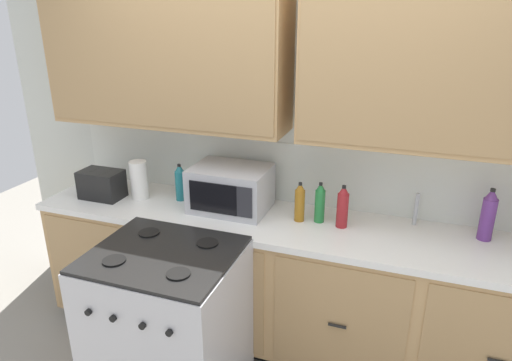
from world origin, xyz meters
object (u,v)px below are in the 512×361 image
Objects in this scene: bottle_red at (343,207)px; bottle_teal at (180,183)px; stove_range at (169,327)px; toaster at (102,184)px; bottle_violet at (488,215)px; paper_towel_roll at (139,180)px; bottle_amber at (300,202)px; microwave at (231,188)px; bottle_green at (320,203)px.

bottle_red is 1.09m from bottle_teal.
toaster is (-0.80, 0.57, 0.54)m from stove_range.
stove_range is 1.86m from bottle_violet.
paper_towel_roll reaches higher than stove_range.
bottle_amber is (0.83, -0.04, -0.00)m from bottle_teal.
bottle_violet is 1.20× the size of bottle_teal.
microwave is 0.90m from toaster.
paper_towel_roll is (0.25, 0.08, 0.03)m from toaster.
bottle_red is at bearing -9.76° from bottle_green.
bottle_green is 0.92m from bottle_violet.
toaster is 0.93× the size of bottle_violet.
microwave is 0.57m from bottle_green.
bottle_green reaches higher than toaster.
bottle_amber is at bearing -2.76° from microwave.
toaster is 0.54m from bottle_teal.
microwave is 1.59× the size of bottle_violet.
paper_towel_roll reaches higher than bottle_green.
bottle_violet reaches higher than stove_range.
paper_towel_roll is at bearing -176.41° from bottle_violet.
bottle_teal is (-0.95, 0.02, 0.00)m from bottle_green.
bottle_violet is at bearing 5.47° from bottle_green.
stove_range is 3.87× the size of bottle_amber.
bottle_red is (1.61, 0.10, 0.03)m from toaster.
toaster is 1.35m from bottle_amber.
paper_towel_roll is at bearing -179.00° from bottle_amber.
stove_range is 0.91m from microwave.
bottle_red is (1.36, 0.02, -0.00)m from paper_towel_roll.
toaster is 1.08× the size of paper_towel_roll.
bottle_red is (0.71, -0.02, -0.01)m from microwave.
toaster is 2.39m from bottle_violet.
microwave reaches higher than bottle_green.
paper_towel_roll is at bearing 17.67° from toaster.
microwave is at bearing -3.52° from bottle_teal.
paper_towel_roll is 0.86× the size of bottle_violet.
bottle_red reaches higher than toaster.
bottle_teal is (-1.09, 0.04, -0.00)m from bottle_red.
bottle_red reaches higher than bottle_teal.
microwave is 1.92× the size of bottle_green.
microwave reaches higher than toaster.
stove_range is 1.98× the size of microwave.
bottle_violet is at bearing 8.18° from bottle_red.
paper_towel_roll is at bearing -177.83° from bottle_green.
microwave is 1.85× the size of paper_towel_roll.
bottle_green is at bearing 170.24° from bottle_red.
microwave is 1.71× the size of toaster.
bottle_red is at bearing 39.56° from stove_range.
stove_range is at bearing -140.44° from bottle_red.
bottle_violet is (2.14, 0.13, 0.02)m from paper_towel_roll.
bottle_green is at bearing 2.17° from paper_towel_roll.
microwave reaches higher than bottle_amber.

